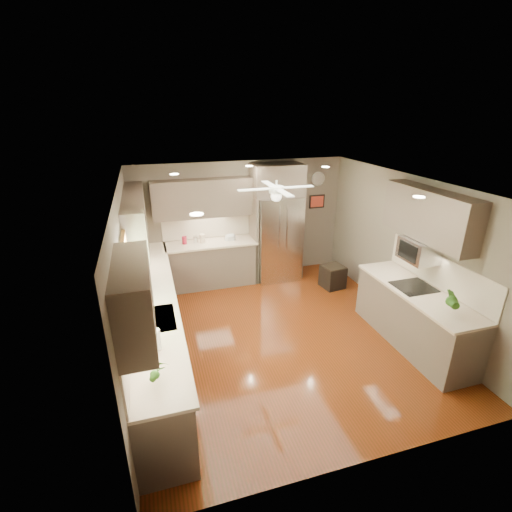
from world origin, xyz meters
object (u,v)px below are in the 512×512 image
refrigerator (277,225)px  stool (333,276)px  soap_bottle (143,293)px  microwave (419,250)px  potted_plant_right (453,300)px  canister_c (202,238)px  paper_towel (156,339)px  bowl (230,239)px  potted_plant_left (159,369)px  canister_b (196,239)px  canister_a (184,240)px

refrigerator → stool: size_ratio=5.04×
soap_bottle → refrigerator: size_ratio=0.08×
refrigerator → microwave: size_ratio=4.45×
potted_plant_right → stool: potted_plant_right is taller
canister_c → paper_towel: 3.58m
bowl → stool: (1.96, -0.83, -0.73)m
microwave → refrigerator: bearing=116.1°
potted_plant_left → refrigerator: size_ratio=0.13×
canister_b → potted_plant_right: (2.91, -3.72, 0.11)m
canister_c → soap_bottle: 2.42m
stool → canister_c: bearing=160.7°
refrigerator → bowl: bearing=179.3°
canister_b → refrigerator: (1.71, -0.10, 0.18)m
canister_c → microwave: (2.91, -2.77, 0.45)m
potted_plant_right → paper_towel: bearing=176.0°
potted_plant_left → paper_towel: potted_plant_left is taller
canister_c → potted_plant_left: size_ratio=0.58×
paper_towel → stool: bearing=35.1°
potted_plant_right → stool: size_ratio=0.73×
potted_plant_left → potted_plant_right: 3.85m
canister_a → canister_b: canister_a is taller
microwave → potted_plant_right: bearing=-98.0°
canister_c → stool: bearing=-19.3°
paper_towel → canister_a: bearing=78.4°
canister_b → stool: size_ratio=0.30×
refrigerator → paper_towel: refrigerator is taller
soap_bottle → bowl: bearing=49.5°
potted_plant_left → canister_b: bearing=77.0°
canister_b → potted_plant_right: 4.72m
potted_plant_right → microwave: (0.13, 0.91, 0.36)m
canister_b → potted_plant_left: size_ratio=0.47×
soap_bottle → canister_b: bearing=63.9°
canister_a → soap_bottle: bearing=-111.2°
soap_bottle → bowl: size_ratio=0.82×
canister_a → bowl: canister_a is taller
bowl → potted_plant_left: bearing=-112.6°
stool → bowl: bearing=157.0°
canister_a → paper_towel: size_ratio=0.57×
canister_b → microwave: 4.16m
canister_b → soap_bottle: bearing=-116.1°
potted_plant_left → canister_a: bearing=80.0°
canister_c → paper_towel: (-1.06, -3.41, 0.05)m
potted_plant_left → stool: (3.59, 3.08, -0.86)m
soap_bottle → paper_towel: (0.12, -1.30, 0.04)m
potted_plant_right → paper_towel: (-3.84, 0.27, -0.04)m
canister_a → potted_plant_right: size_ratio=0.43×
canister_c → microwave: 4.04m
canister_b → soap_bottle: size_ratio=0.75×
microwave → stool: bearing=101.1°
canister_c → potted_plant_right: 4.62m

